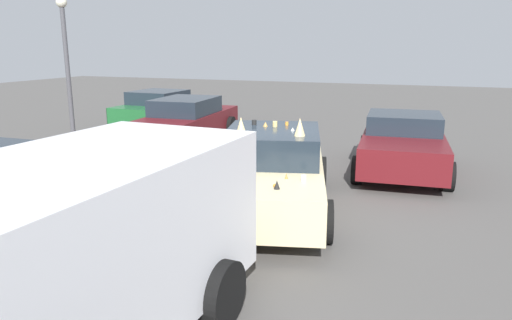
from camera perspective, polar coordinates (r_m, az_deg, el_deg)
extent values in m
plane|color=#514F4C|center=(8.75, 1.84, -5.91)|extent=(60.00, 60.00, 0.00)
cube|color=beige|center=(8.56, 1.87, -2.08)|extent=(4.88, 2.92, 0.64)
cube|color=#1E2833|center=(8.60, 1.99, 1.96)|extent=(2.42, 2.13, 0.52)
cylinder|color=black|center=(7.29, 8.31, -7.31)|extent=(0.71, 0.39, 0.67)
cylinder|color=black|center=(7.43, -6.09, -6.81)|extent=(0.71, 0.39, 0.67)
cylinder|color=black|center=(9.99, 7.73, -1.52)|extent=(0.71, 0.39, 0.67)
cylinder|color=black|center=(10.10, -2.75, -1.24)|extent=(0.71, 0.39, 0.67)
ellipsoid|color=black|center=(9.52, 7.73, -1.26)|extent=(0.13, 0.05, 0.15)
ellipsoid|color=black|center=(10.49, -2.26, 1.69)|extent=(0.10, 0.05, 0.15)
ellipsoid|color=black|center=(10.15, 7.65, 0.37)|extent=(0.12, 0.05, 0.10)
ellipsoid|color=black|center=(6.73, 8.42, -5.34)|extent=(0.15, 0.06, 0.12)
ellipsoid|color=black|center=(10.31, 7.65, 1.32)|extent=(0.11, 0.05, 0.12)
ellipsoid|color=black|center=(8.75, -3.96, -0.58)|extent=(0.13, 0.05, 0.09)
cone|color=#A87A38|center=(7.30, 3.66, -1.90)|extent=(0.07, 0.07, 0.09)
sphere|color=gray|center=(6.87, -0.57, -3.05)|extent=(0.06, 0.06, 0.06)
cone|color=orange|center=(6.72, -0.83, -3.31)|extent=(0.07, 0.07, 0.08)
sphere|color=orange|center=(6.53, -2.68, -3.86)|extent=(0.07, 0.07, 0.07)
cylinder|color=black|center=(6.70, -3.71, -3.32)|extent=(0.07, 0.07, 0.09)
cylinder|color=silver|center=(7.20, 5.72, -2.17)|extent=(0.12, 0.12, 0.09)
cone|color=black|center=(6.77, 2.52, -2.97)|extent=(0.10, 0.10, 0.13)
sphere|color=tan|center=(6.54, -3.01, -3.83)|extent=(0.08, 0.08, 0.08)
sphere|color=orange|center=(6.86, 2.25, -3.08)|extent=(0.05, 0.05, 0.05)
cylinder|color=gray|center=(6.62, -4.74, -3.41)|extent=(0.10, 0.10, 0.12)
cylinder|color=gray|center=(7.38, -3.00, -1.53)|extent=(0.08, 0.08, 0.14)
cylinder|color=orange|center=(9.01, 3.72, 4.38)|extent=(0.09, 0.09, 0.07)
cone|color=#A87A38|center=(8.88, 1.13, 4.32)|extent=(0.12, 0.12, 0.08)
cylinder|color=black|center=(9.05, -0.22, 4.54)|extent=(0.12, 0.12, 0.09)
cone|color=silver|center=(8.45, 4.42, 3.73)|extent=(0.09, 0.09, 0.06)
cylinder|color=tan|center=(8.84, 2.29, 4.34)|extent=(0.12, 0.12, 0.10)
cone|color=tan|center=(8.46, -1.66, 3.83)|extent=(0.08, 0.08, 0.07)
cone|color=#D8BC7F|center=(7.94, 5.28, 3.97)|extent=(0.18, 0.18, 0.30)
cone|color=#D8BC7F|center=(8.02, -1.81, 4.11)|extent=(0.18, 0.18, 0.30)
cube|color=silver|center=(4.46, -25.26, -11.56)|extent=(4.95, 2.16, 1.63)
cylinder|color=black|center=(5.25, -4.13, -15.62)|extent=(0.73, 0.27, 0.72)
cylinder|color=black|center=(6.34, -20.66, -11.16)|extent=(0.73, 0.27, 0.72)
cube|color=#5B1419|center=(11.58, 17.15, 1.38)|extent=(4.07, 2.11, 0.66)
cube|color=#1E2833|center=(11.85, 17.32, 4.32)|extent=(1.76, 1.78, 0.43)
cylinder|color=black|center=(10.51, 22.09, -1.83)|extent=(0.63, 0.27, 0.61)
cylinder|color=black|center=(10.47, 12.03, -1.16)|extent=(0.63, 0.27, 0.61)
cylinder|color=black|center=(12.88, 21.13, 0.95)|extent=(0.63, 0.27, 0.61)
cylinder|color=black|center=(12.85, 12.93, 1.50)|extent=(0.63, 0.27, 0.61)
cube|color=#1E602D|center=(17.84, -11.14, 5.79)|extent=(4.04, 1.87, 0.61)
cube|color=#1E2833|center=(17.59, -11.62, 7.40)|extent=(1.81, 1.68, 0.45)
cylinder|color=black|center=(19.41, -11.38, 5.62)|extent=(0.64, 0.23, 0.63)
cylinder|color=black|center=(18.46, -6.59, 5.40)|extent=(0.64, 0.23, 0.63)
cylinder|color=black|center=(17.41, -15.88, 4.48)|extent=(0.64, 0.23, 0.63)
cylinder|color=black|center=(16.35, -10.76, 4.20)|extent=(0.64, 0.23, 0.63)
cube|color=#5B1419|center=(14.89, -8.11, 4.40)|extent=(4.57, 2.03, 0.62)
cube|color=#1E2833|center=(14.68, -8.44, 6.42)|extent=(2.20, 1.72, 0.48)
cylinder|color=black|center=(16.54, -8.83, 4.37)|extent=(0.64, 0.27, 0.63)
cylinder|color=black|center=(15.87, -3.11, 4.12)|extent=(0.64, 0.27, 0.63)
cylinder|color=black|center=(14.13, -13.64, 2.58)|extent=(0.64, 0.27, 0.63)
cylinder|color=black|center=(13.34, -7.14, 2.22)|extent=(0.64, 0.27, 0.63)
cylinder|color=black|center=(9.04, -23.78, -4.27)|extent=(0.66, 0.24, 0.65)
cylinder|color=#4C4C51|center=(13.82, -21.52, 8.59)|extent=(0.12, 0.12, 3.87)
sphere|color=#EAE5C6|center=(13.82, -22.29, 17.09)|extent=(0.28, 0.28, 0.28)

